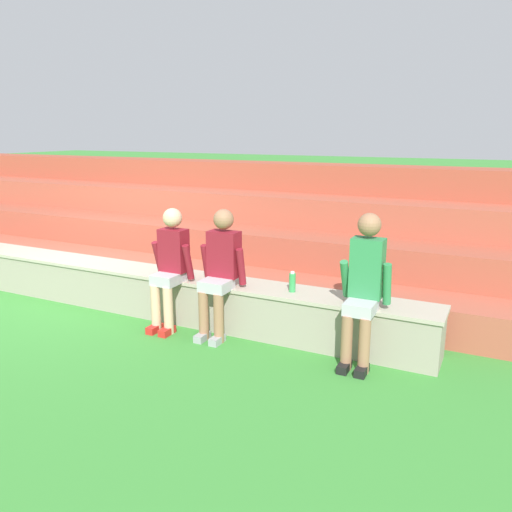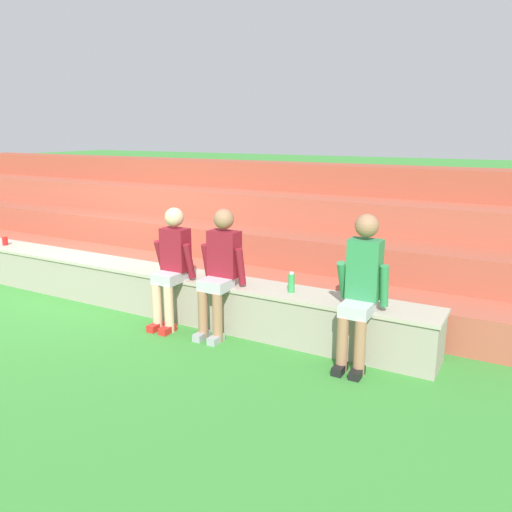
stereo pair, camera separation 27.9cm
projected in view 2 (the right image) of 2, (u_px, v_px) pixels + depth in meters
The scene contains 8 objects.
ground_plane at pixel (68, 299), 7.04m from camera, with size 80.00×80.00×0.00m, color #388433.
stone_seating_wall at pixel (80, 274), 7.18m from camera, with size 9.77×0.54×0.56m.
brick_bleachers at pixel (176, 225), 8.96m from camera, with size 11.84×2.83×1.74m.
person_far_left at pixel (172, 263), 5.93m from camera, with size 0.50×0.53×1.41m.
person_left_of_center at pixel (220, 267), 5.68m from camera, with size 0.53×0.57×1.43m.
person_center at pixel (361, 286), 4.90m from camera, with size 0.49×0.57×1.50m.
water_bottle_near_right at pixel (291, 283), 5.52m from camera, with size 0.07×0.07×0.23m.
plastic_cup_left_end at pixel (5, 241), 7.79m from camera, with size 0.08×0.08×0.13m, color red.
Camera 2 is at (5.52, -4.58, 2.27)m, focal length 35.86 mm.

